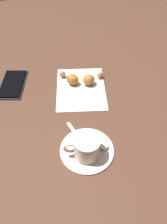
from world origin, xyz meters
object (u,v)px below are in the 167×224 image
at_px(napkin, 81,88).
at_px(croissant, 81,79).
at_px(espresso_cup, 86,147).
at_px(teaspoon, 85,147).
at_px(cell_phone, 13,84).
at_px(sugar_packet, 95,142).
at_px(saucer, 87,150).

relative_size(napkin, croissant, 1.41).
bearing_deg(espresso_cup, teaspoon, 172.72).
relative_size(teaspoon, napkin, 0.68).
height_order(teaspoon, napkin, teaspoon).
distance_m(napkin, cell_phone, 0.22).
bearing_deg(napkin, cell_phone, -111.33).
distance_m(sugar_packet, cell_phone, 0.34).
distance_m(croissant, cell_phone, 0.22).
xyz_separation_m(saucer, teaspoon, (-0.00, -0.00, 0.01)).
distance_m(sugar_packet, napkin, 0.21).
xyz_separation_m(saucer, napkin, (-0.22, 0.05, -0.00)).
distance_m(saucer, napkin, 0.23).
bearing_deg(cell_phone, saucer, 27.00).
bearing_deg(croissant, teaspoon, -14.04).
xyz_separation_m(espresso_cup, napkin, (-0.23, 0.06, -0.03)).
height_order(teaspoon, sugar_packet, teaspoon).
relative_size(espresso_cup, teaspoon, 0.64).
height_order(sugar_packet, cell_phone, sugar_packet).
xyz_separation_m(espresso_cup, cell_phone, (-0.31, -0.15, -0.03)).
height_order(saucer, croissant, croissant).
bearing_deg(cell_phone, napkin, 68.67).
height_order(croissant, cell_phone, croissant).
bearing_deg(saucer, teaspoon, -129.48).
distance_m(sugar_packet, croissant, 0.24).
bearing_deg(espresso_cup, croissant, 166.33).
distance_m(saucer, cell_phone, 0.34).
xyz_separation_m(espresso_cup, sugar_packet, (-0.02, 0.03, -0.02)).
distance_m(espresso_cup, cell_phone, 0.35).
distance_m(espresso_cup, sugar_packet, 0.04).
distance_m(teaspoon, croissant, 0.25).
bearing_deg(teaspoon, napkin, 166.29).
height_order(espresso_cup, croissant, espresso_cup).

